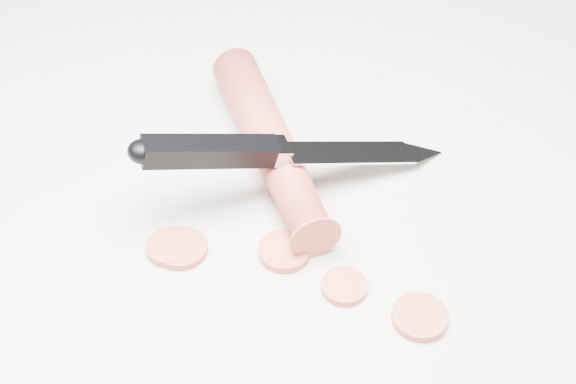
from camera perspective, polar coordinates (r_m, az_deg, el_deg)
ground at (r=0.59m, az=-4.12°, el=-2.36°), size 2.40×2.40×0.00m
carrot at (r=0.62m, az=-1.26°, el=3.50°), size 0.10×0.21×0.03m
carrot_slice_0 at (r=0.58m, az=-7.61°, el=-3.98°), size 0.04×0.04×0.01m
carrot_slice_1 at (r=0.57m, az=-0.27°, el=-4.22°), size 0.04×0.04×0.01m
carrot_slice_2 at (r=0.58m, az=-8.38°, el=-3.89°), size 0.03×0.03×0.01m
carrot_slice_3 at (r=0.54m, az=9.36°, el=-8.75°), size 0.04×0.04×0.01m
carrot_slice_4 at (r=0.55m, az=4.02°, el=-6.71°), size 0.03×0.03×0.01m
kitchen_knife at (r=0.59m, az=0.68°, el=3.19°), size 0.24×0.10×0.08m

